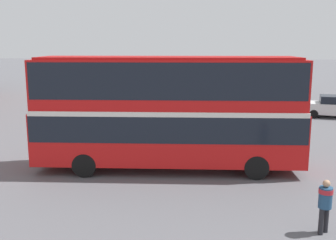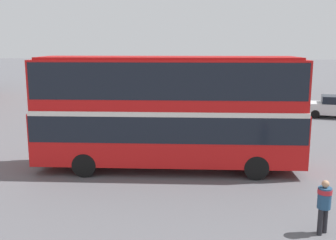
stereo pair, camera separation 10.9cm
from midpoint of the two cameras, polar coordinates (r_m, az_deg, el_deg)
ground_plane at (r=17.04m, az=4.48°, el=-6.85°), size 240.00×240.00×0.00m
double_decker_bus at (r=16.12m, az=0.20°, el=1.97°), size 11.05×3.17×4.71m
pedestrian_foreground at (r=11.86m, az=21.97°, el=-10.89°), size 0.55×0.55×1.56m
parked_car_kerb_near at (r=33.31m, az=1.15°, el=3.44°), size 4.72×2.26×1.63m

